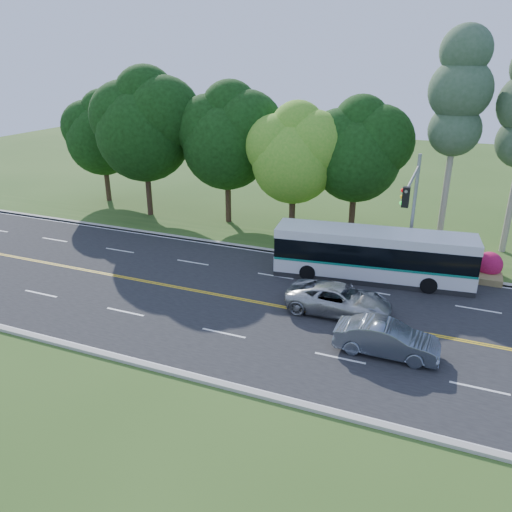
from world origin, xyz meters
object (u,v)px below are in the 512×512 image
at_px(traffic_signal, 412,203).
at_px(sedan, 387,339).
at_px(suv, 339,299).
at_px(transit_bus, 373,256).

bearing_deg(traffic_signal, sedan, -88.29).
bearing_deg(suv, transit_bus, -9.45).
bearing_deg(sedan, transit_bus, 14.27).
distance_m(transit_bus, sedan, 7.92).
xyz_separation_m(transit_bus, suv, (-0.78, -4.74, -0.71)).
height_order(traffic_signal, suv, traffic_signal).
bearing_deg(transit_bus, suv, -106.27).
relative_size(transit_bus, sedan, 2.54).
bearing_deg(sedan, suv, 43.41).
height_order(traffic_signal, sedan, traffic_signal).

